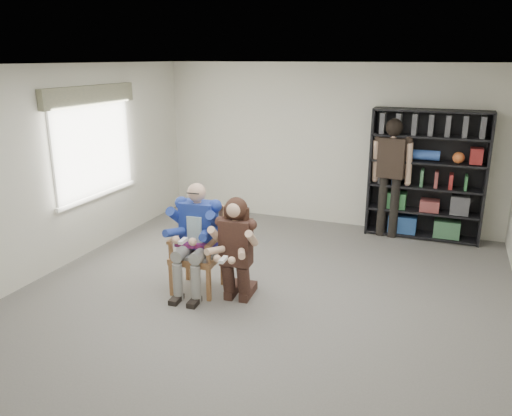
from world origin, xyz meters
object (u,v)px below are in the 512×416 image
at_px(seated_man, 196,238).
at_px(bookshelf, 426,175).
at_px(standing_man, 390,180).
at_px(kneeling_woman, 235,252).
at_px(armchair, 197,250).

bearing_deg(seated_man, bookshelf, 46.86).
distance_m(seated_man, bookshelf, 4.02).
bearing_deg(standing_man, kneeling_woman, -108.36).
distance_m(armchair, seated_man, 0.16).
bearing_deg(kneeling_woman, armchair, 164.36).
xyz_separation_m(kneeling_woman, bookshelf, (1.95, 3.23, 0.40)).
distance_m(armchair, standing_man, 3.59).
height_order(seated_man, kneeling_woman, seated_man).
bearing_deg(kneeling_woman, bookshelf, 54.87).
bearing_deg(kneeling_woman, standing_man, 61.41).
height_order(armchair, bookshelf, bookshelf).
relative_size(kneeling_woman, standing_man, 0.67).
bearing_deg(standing_man, armchair, -117.66).
distance_m(seated_man, standing_man, 3.58).
bearing_deg(seated_man, standing_man, 52.11).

